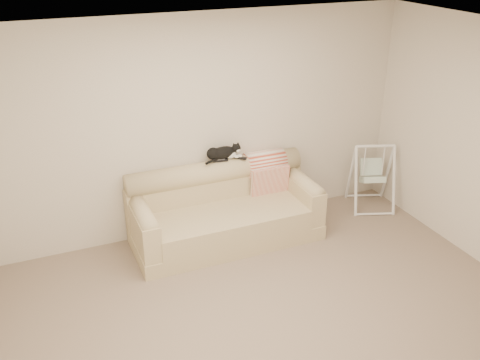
{
  "coord_description": "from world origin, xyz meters",
  "views": [
    {
      "loc": [
        -1.94,
        -3.6,
        3.38
      ],
      "look_at": [
        0.12,
        1.27,
        0.9
      ],
      "focal_mm": 40.0,
      "sensor_mm": 36.0,
      "label": 1
    }
  ],
  "objects_px": {
    "sofa": "(224,211)",
    "remote_a": "(220,160)",
    "tuxedo_cat": "(223,153)",
    "remote_b": "(240,158)",
    "baby_swing": "(372,176)"
  },
  "relations": [
    {
      "from": "remote_b",
      "to": "tuxedo_cat",
      "type": "height_order",
      "value": "tuxedo_cat"
    },
    {
      "from": "sofa",
      "to": "remote_b",
      "type": "distance_m",
      "value": 0.67
    },
    {
      "from": "sofa",
      "to": "remote_a",
      "type": "xyz_separation_m",
      "value": [
        0.05,
        0.23,
        0.56
      ]
    },
    {
      "from": "sofa",
      "to": "remote_a",
      "type": "relative_size",
      "value": 11.88
    },
    {
      "from": "remote_b",
      "to": "baby_swing",
      "type": "xyz_separation_m",
      "value": [
        1.8,
        -0.23,
        -0.47
      ]
    },
    {
      "from": "remote_a",
      "to": "baby_swing",
      "type": "bearing_deg",
      "value": -6.64
    },
    {
      "from": "remote_b",
      "to": "baby_swing",
      "type": "relative_size",
      "value": 0.17
    },
    {
      "from": "sofa",
      "to": "baby_swing",
      "type": "xyz_separation_m",
      "value": [
        2.09,
        -0.01,
        0.09
      ]
    },
    {
      "from": "baby_swing",
      "to": "sofa",
      "type": "bearing_deg",
      "value": 179.78
    },
    {
      "from": "remote_a",
      "to": "tuxedo_cat",
      "type": "distance_m",
      "value": 0.09
    },
    {
      "from": "sofa",
      "to": "tuxedo_cat",
      "type": "bearing_deg",
      "value": 69.7
    },
    {
      "from": "tuxedo_cat",
      "to": "remote_b",
      "type": "bearing_deg",
      "value": -7.35
    },
    {
      "from": "sofa",
      "to": "remote_b",
      "type": "relative_size",
      "value": 14.26
    },
    {
      "from": "remote_a",
      "to": "remote_b",
      "type": "bearing_deg",
      "value": -2.41
    },
    {
      "from": "sofa",
      "to": "remote_b",
      "type": "bearing_deg",
      "value": 36.28
    }
  ]
}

